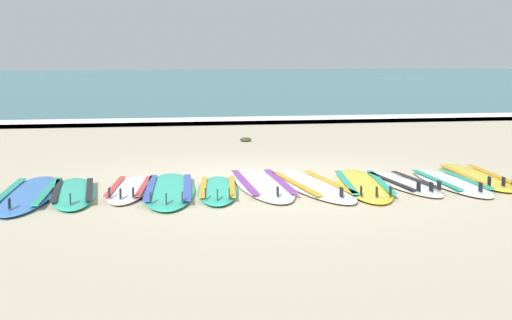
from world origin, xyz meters
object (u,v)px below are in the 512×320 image
at_px(surfboard_3, 169,190).
at_px(surfboard_6, 312,185).
at_px(surfboard_1, 73,193).
at_px(surfboard_8, 403,183).
at_px(surfboard_10, 476,177).
at_px(surfboard_0, 28,194).
at_px(surfboard_4, 218,190).
at_px(surfboard_5, 262,184).
at_px(surfboard_2, 129,189).
at_px(surfboard_9, 450,182).
at_px(surfboard_7, 363,185).

bearing_deg(surfboard_3, surfboard_6, 0.82).
distance_m(surfboard_1, surfboard_8, 4.14).
height_order(surfboard_1, surfboard_10, same).
bearing_deg(surfboard_1, surfboard_10, 2.74).
bearing_deg(surfboard_0, surfboard_6, 0.10).
bearing_deg(surfboard_1, surfboard_4, -3.66).
xyz_separation_m(surfboard_3, surfboard_5, (1.20, 0.21, -0.00)).
xyz_separation_m(surfboard_1, surfboard_5, (2.34, 0.19, -0.00)).
distance_m(surfboard_2, surfboard_9, 4.12).
bearing_deg(surfboard_5, surfboard_6, -17.14).
bearing_deg(surfboard_6, surfboard_3, -179.18).
distance_m(surfboard_0, surfboard_7, 4.13).
xyz_separation_m(surfboard_4, surfboard_5, (0.61, 0.30, -0.00)).
height_order(surfboard_2, surfboard_10, same).
relative_size(surfboard_1, surfboard_2, 1.08).
xyz_separation_m(surfboard_4, surfboard_10, (3.57, 0.37, -0.00)).
bearing_deg(surfboard_3, surfboard_4, -8.51).
relative_size(surfboard_6, surfboard_9, 1.15).
bearing_deg(surfboard_3, surfboard_0, 179.31).
distance_m(surfboard_0, surfboard_1, 0.52).
bearing_deg(surfboard_4, surfboard_5, 26.38).
height_order(surfboard_7, surfboard_10, same).
xyz_separation_m(surfboard_0, surfboard_1, (0.52, 0.00, 0.00)).
xyz_separation_m(surfboard_3, surfboard_10, (4.17, 0.28, 0.00)).
xyz_separation_m(surfboard_5, surfboard_7, (1.26, -0.27, 0.00)).
height_order(surfboard_3, surfboard_7, same).
distance_m(surfboard_3, surfboard_5, 1.22).
xyz_separation_m(surfboard_3, surfboard_9, (3.64, -0.06, -0.00)).
bearing_deg(surfboard_4, surfboard_10, 5.84).
xyz_separation_m(surfboard_3, surfboard_4, (0.59, -0.09, 0.00)).
distance_m(surfboard_3, surfboard_9, 3.64).
relative_size(surfboard_5, surfboard_7, 1.02).
xyz_separation_m(surfboard_4, surfboard_6, (1.22, 0.11, -0.00)).
xyz_separation_m(surfboard_1, surfboard_3, (1.14, -0.02, 0.00)).
distance_m(surfboard_1, surfboard_2, 0.68).
height_order(surfboard_2, surfboard_8, same).
bearing_deg(surfboard_4, surfboard_0, 177.25).
xyz_separation_m(surfboard_7, surfboard_10, (1.70, 0.33, 0.00)).
xyz_separation_m(surfboard_9, surfboard_10, (0.52, 0.34, 0.00)).
bearing_deg(surfboard_1, surfboard_9, -0.97).
distance_m(surfboard_3, surfboard_4, 0.60).
distance_m(surfboard_5, surfboard_9, 2.46).
bearing_deg(surfboard_6, surfboard_4, -174.63).
bearing_deg(surfboard_10, surfboard_0, -177.48).
bearing_deg(surfboard_3, surfboard_1, 178.87).
bearing_deg(surfboard_0, surfboard_10, 2.52).
height_order(surfboard_4, surfboard_6, same).
relative_size(surfboard_3, surfboard_5, 1.00).
bearing_deg(surfboard_4, surfboard_7, 1.06).
height_order(surfboard_3, surfboard_8, same).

